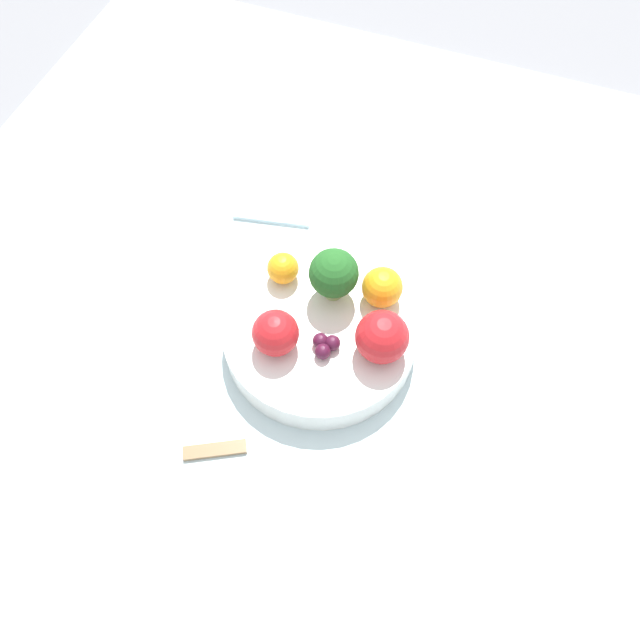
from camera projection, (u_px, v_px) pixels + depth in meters
ground_plane at (320, 348)px, 0.81m from camera, size 6.00×6.00×0.00m
table_surface at (320, 344)px, 0.80m from camera, size 1.20×1.20×0.02m
bowl at (320, 333)px, 0.77m from camera, size 0.24×0.24×0.04m
broccoli at (330, 273)px, 0.74m from camera, size 0.06×0.06×0.07m
apple_red at (276, 333)px, 0.72m from camera, size 0.05×0.05×0.05m
apple_green at (382, 337)px, 0.71m from camera, size 0.06×0.06×0.06m
orange_front at (283, 268)px, 0.77m from camera, size 0.04×0.04×0.04m
orange_back at (382, 287)px, 0.75m from camera, size 0.05×0.05×0.05m
grape_cluster at (325, 345)px, 0.73m from camera, size 0.03×0.03×0.02m
napkin at (281, 180)px, 0.92m from camera, size 0.18×0.14×0.01m
spoon at (215, 450)px, 0.72m from camera, size 0.05×0.07×0.01m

